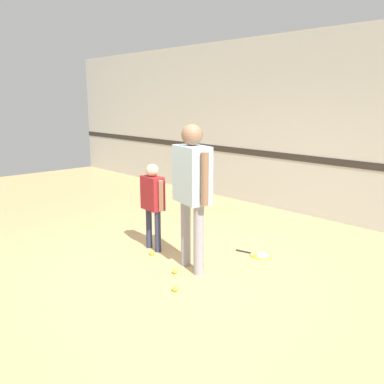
# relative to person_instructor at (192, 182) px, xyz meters

# --- Properties ---
(ground_plane) EXTENTS (16.00, 16.00, 0.00)m
(ground_plane) POSITION_rel_person_instructor_xyz_m (-0.17, -0.08, -1.10)
(ground_plane) COLOR tan
(wall_back) EXTENTS (16.00, 0.07, 3.20)m
(wall_back) POSITION_rel_person_instructor_xyz_m (-0.17, 3.24, 0.50)
(wall_back) COLOR beige
(wall_back) RESTS_ON ground_plane
(person_instructor) EXTENTS (0.66, 0.38, 1.78)m
(person_instructor) POSITION_rel_person_instructor_xyz_m (0.00, 0.00, 0.00)
(person_instructor) COLOR gray
(person_instructor) RESTS_ON ground_plane
(person_student_left) EXTENTS (0.46, 0.21, 1.21)m
(person_student_left) POSITION_rel_person_instructor_xyz_m (-0.88, 0.08, -0.35)
(person_student_left) COLOR #2D334C
(person_student_left) RESTS_ON ground_plane
(racket_spare_on_floor) EXTENTS (0.53, 0.35, 0.03)m
(racket_spare_on_floor) POSITION_rel_person_instructor_xyz_m (0.26, 0.98, -1.09)
(racket_spare_on_floor) COLOR #C6D838
(racket_spare_on_floor) RESTS_ON ground_plane
(tennis_ball_near_instructor) EXTENTS (0.07, 0.07, 0.07)m
(tennis_ball_near_instructor) POSITION_rel_person_instructor_xyz_m (-0.03, -0.25, -1.06)
(tennis_ball_near_instructor) COLOR #CCE038
(tennis_ball_near_instructor) RESTS_ON ground_plane
(tennis_ball_by_spare_racket) EXTENTS (0.07, 0.07, 0.07)m
(tennis_ball_by_spare_racket) POSITION_rel_person_instructor_xyz_m (0.28, 0.89, -1.06)
(tennis_ball_by_spare_racket) COLOR #CCE038
(tennis_ball_by_spare_racket) RESTS_ON ground_plane
(tennis_ball_stray_left) EXTENTS (0.07, 0.07, 0.07)m
(tennis_ball_stray_left) POSITION_rel_person_instructor_xyz_m (0.34, -0.56, -1.06)
(tennis_ball_stray_left) COLOR #CCE038
(tennis_ball_stray_left) RESTS_ON ground_plane
(tennis_ball_stray_right) EXTENTS (0.07, 0.07, 0.07)m
(tennis_ball_stray_right) POSITION_rel_person_instructor_xyz_m (-0.72, -0.07, -1.06)
(tennis_ball_stray_right) COLOR #CCE038
(tennis_ball_stray_right) RESTS_ON ground_plane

